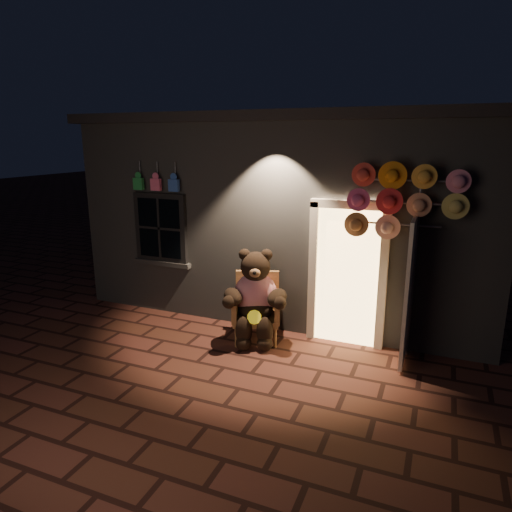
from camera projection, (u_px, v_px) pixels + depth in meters
The scene contains 5 objects.
ground at pixel (224, 368), 6.25m from camera, with size 60.00×60.00×0.00m, color #52271F.
shop_building at pixel (308, 204), 9.39m from camera, with size 7.30×5.95×3.51m.
wicker_armchair at pixel (257, 307), 7.07m from camera, with size 0.87×0.83×1.03m.
teddy_bear at pixel (255, 297), 6.90m from camera, with size 1.00×0.93×1.45m.
hat_rack at pixel (400, 201), 6.09m from camera, with size 1.54×0.22×2.73m.
Camera 1 is at (2.58, -5.07, 3.04)m, focal length 32.00 mm.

